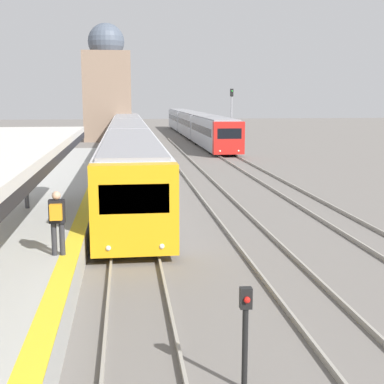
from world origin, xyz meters
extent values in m
cube|color=black|center=(-1.88, 8.64, 3.44)|extent=(0.08, 19.36, 0.24)
cylinder|color=#47474C|center=(-3.84, 16.39, 2.23)|extent=(0.16, 0.16, 2.65)
cylinder|color=#2D2D33|center=(-2.09, 10.21, 1.33)|extent=(0.14, 0.14, 0.85)
cylinder|color=#2D2D33|center=(-1.89, 10.21, 1.33)|extent=(0.14, 0.14, 0.85)
cube|color=black|center=(-1.99, 10.21, 2.05)|extent=(0.40, 0.22, 0.60)
sphere|color=tan|center=(-1.99, 10.21, 2.46)|extent=(0.22, 0.22, 0.22)
cube|color=orange|center=(-1.99, 10.01, 2.07)|extent=(0.30, 0.18, 0.40)
cube|color=gold|center=(0.00, 12.21, 1.63)|extent=(2.61, 0.70, 2.72)
cube|color=black|center=(0.00, 11.88, 2.01)|extent=(2.03, 0.04, 0.87)
sphere|color=#EFEACC|center=(-0.78, 11.87, 0.57)|extent=(0.16, 0.16, 0.16)
sphere|color=#EFEACC|center=(0.78, 11.87, 0.57)|extent=(0.16, 0.16, 0.16)
cube|color=silver|center=(0.00, 20.22, 1.63)|extent=(2.61, 15.32, 2.72)
cube|color=gray|center=(0.00, 20.22, 3.05)|extent=(2.29, 15.01, 0.12)
cube|color=black|center=(0.00, 20.22, 1.93)|extent=(2.63, 14.10, 0.71)
cylinder|color=black|center=(-1.11, 15.24, 0.35)|extent=(0.12, 0.70, 0.70)
cylinder|color=black|center=(1.11, 15.24, 0.35)|extent=(0.12, 0.70, 0.70)
cylinder|color=black|center=(-1.11, 25.20, 0.35)|extent=(0.12, 0.70, 0.70)
cylinder|color=black|center=(1.11, 25.20, 0.35)|extent=(0.12, 0.70, 0.70)
cube|color=silver|center=(0.00, 35.89, 1.63)|extent=(2.61, 15.32, 2.72)
cube|color=gray|center=(0.00, 35.89, 3.05)|extent=(2.29, 15.01, 0.12)
cube|color=black|center=(0.00, 35.89, 1.93)|extent=(2.63, 14.10, 0.71)
cylinder|color=black|center=(-1.11, 30.91, 0.35)|extent=(0.12, 0.70, 0.70)
cylinder|color=black|center=(1.11, 30.91, 0.35)|extent=(0.12, 0.70, 0.70)
cylinder|color=black|center=(-1.11, 40.87, 0.35)|extent=(0.12, 0.70, 0.70)
cylinder|color=black|center=(1.11, 40.87, 0.35)|extent=(0.12, 0.70, 0.70)
cube|color=silver|center=(0.00, 51.56, 1.63)|extent=(2.61, 15.32, 2.72)
cube|color=gray|center=(0.00, 51.56, 3.05)|extent=(2.29, 15.01, 0.12)
cube|color=black|center=(0.00, 51.56, 1.93)|extent=(2.63, 14.10, 0.71)
cylinder|color=black|center=(-1.11, 46.58, 0.35)|extent=(0.12, 0.70, 0.70)
cylinder|color=black|center=(1.11, 46.58, 0.35)|extent=(0.12, 0.70, 0.70)
cylinder|color=black|center=(-1.11, 56.54, 0.35)|extent=(0.12, 0.70, 0.70)
cylinder|color=black|center=(1.11, 56.54, 0.35)|extent=(0.12, 0.70, 0.70)
cube|color=red|center=(8.22, 39.88, 1.61)|extent=(2.57, 0.70, 2.67)
cube|color=black|center=(8.22, 39.55, 1.98)|extent=(2.01, 0.04, 0.85)
sphere|color=#EFEACC|center=(7.45, 39.54, 0.57)|extent=(0.16, 0.16, 0.16)
sphere|color=#EFEACC|center=(8.99, 39.54, 0.57)|extent=(0.16, 0.16, 0.16)
cube|color=#A8ADB7|center=(8.22, 47.51, 1.61)|extent=(2.57, 14.55, 2.67)
cube|color=gray|center=(8.22, 47.51, 3.00)|extent=(2.26, 14.26, 0.12)
cube|color=black|center=(8.22, 47.51, 1.90)|extent=(2.59, 13.38, 0.69)
cylinder|color=black|center=(7.13, 42.78, 0.35)|extent=(0.12, 0.70, 0.70)
cylinder|color=black|center=(9.31, 42.78, 0.35)|extent=(0.12, 0.70, 0.70)
cylinder|color=black|center=(7.13, 52.23, 0.35)|extent=(0.12, 0.70, 0.70)
cylinder|color=black|center=(9.31, 52.23, 0.35)|extent=(0.12, 0.70, 0.70)
cube|color=#A8ADB7|center=(8.22, 62.40, 1.61)|extent=(2.57, 14.55, 2.67)
cube|color=gray|center=(8.22, 62.40, 3.00)|extent=(2.26, 14.26, 0.12)
cube|color=black|center=(8.22, 62.40, 1.90)|extent=(2.59, 13.38, 0.69)
cylinder|color=black|center=(7.13, 57.67, 0.35)|extent=(0.12, 0.70, 0.70)
cylinder|color=black|center=(9.31, 57.67, 0.35)|extent=(0.12, 0.70, 0.70)
cylinder|color=black|center=(7.13, 67.13, 0.35)|extent=(0.12, 0.70, 0.70)
cylinder|color=black|center=(9.31, 67.13, 0.35)|extent=(0.12, 0.70, 0.70)
cube|color=#A8ADB7|center=(8.22, 77.30, 1.61)|extent=(2.57, 14.55, 2.67)
cube|color=gray|center=(8.22, 77.30, 3.00)|extent=(2.26, 14.26, 0.12)
cube|color=black|center=(8.22, 77.30, 1.90)|extent=(2.59, 13.38, 0.69)
cylinder|color=black|center=(7.13, 72.57, 0.35)|extent=(0.12, 0.70, 0.70)
cylinder|color=black|center=(9.31, 72.57, 0.35)|extent=(0.12, 0.70, 0.70)
cylinder|color=black|center=(7.13, 82.03, 0.35)|extent=(0.12, 0.70, 0.70)
cylinder|color=black|center=(9.31, 82.03, 0.35)|extent=(0.12, 0.70, 0.70)
cylinder|color=black|center=(1.70, 4.84, 0.73)|extent=(0.10, 0.10, 1.46)
cube|color=black|center=(1.70, 4.84, 1.64)|extent=(0.20, 0.14, 0.36)
sphere|color=red|center=(1.70, 4.75, 1.64)|extent=(0.11, 0.11, 0.11)
cylinder|color=gray|center=(9.64, 45.90, 2.84)|extent=(0.14, 0.14, 5.68)
cube|color=black|center=(9.64, 45.90, 5.33)|extent=(0.28, 0.20, 0.70)
sphere|color=green|center=(9.64, 45.78, 5.47)|extent=(0.14, 0.14, 0.14)
cube|color=#89705B|center=(-2.11, 59.13, 4.96)|extent=(5.28, 5.28, 9.92)
sphere|color=#4C5666|center=(-2.11, 59.13, 11.04)|extent=(4.06, 4.06, 4.06)
camera|label=1|loc=(-0.22, -3.37, 4.91)|focal=50.00mm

